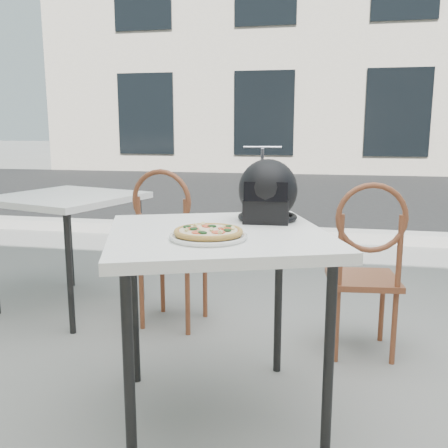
% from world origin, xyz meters
% --- Properties ---
extents(ground, '(80.00, 80.00, 0.00)m').
position_xyz_m(ground, '(0.00, 0.00, 0.00)').
color(ground, gray).
rests_on(ground, ground).
extents(street_asphalt, '(30.00, 8.00, 0.00)m').
position_xyz_m(street_asphalt, '(0.00, 7.00, 0.00)').
color(street_asphalt, black).
rests_on(street_asphalt, ground).
extents(curb, '(30.00, 0.25, 0.12)m').
position_xyz_m(curb, '(0.00, 3.00, 0.06)').
color(curb, '#A6A39B').
rests_on(curb, ground).
extents(building_across, '(16.00, 6.06, 7.00)m').
position_xyz_m(building_across, '(-0.00, 13.99, 3.50)').
color(building_across, beige).
rests_on(building_across, ground).
extents(cafe_table_main, '(1.11, 1.11, 0.82)m').
position_xyz_m(cafe_table_main, '(-0.53, -0.59, 0.75)').
color(cafe_table_main, white).
rests_on(cafe_table_main, ground).
extents(plate, '(0.31, 0.31, 0.02)m').
position_xyz_m(plate, '(-0.53, -0.74, 0.83)').
color(plate, silver).
rests_on(plate, cafe_table_main).
extents(pizza, '(0.33, 0.33, 0.03)m').
position_xyz_m(pizza, '(-0.53, -0.74, 0.85)').
color(pizza, '#C19446').
rests_on(pizza, plate).
extents(helmet, '(0.28, 0.29, 0.28)m').
position_xyz_m(helmet, '(-0.36, -0.31, 0.94)').
color(helmet, black).
rests_on(helmet, cafe_table_main).
extents(cafe_chair_main, '(0.41, 0.41, 0.97)m').
position_xyz_m(cafe_chair_main, '(0.12, 0.13, 0.54)').
color(cafe_chair_main, brown).
rests_on(cafe_chair_main, ground).
extents(cafe_table_side, '(1.04, 1.04, 0.79)m').
position_xyz_m(cafe_table_side, '(-1.81, 0.54, 0.72)').
color(cafe_table_side, white).
rests_on(cafe_table_side, ground).
extents(cafe_chair_side, '(0.42, 0.42, 1.00)m').
position_xyz_m(cafe_chair_side, '(-1.03, 0.32, 0.56)').
color(cafe_chair_side, brown).
rests_on(cafe_chair_side, ground).
extents(motorcycle, '(0.53, 1.98, 0.99)m').
position_xyz_m(motorcycle, '(-0.86, 3.78, 0.43)').
color(motorcycle, black).
rests_on(motorcycle, street_asphalt).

